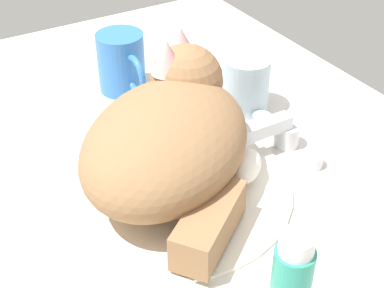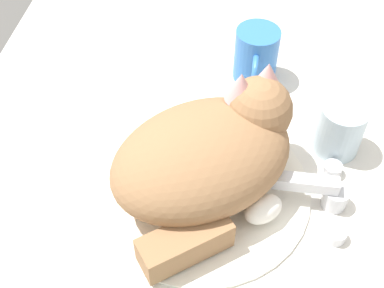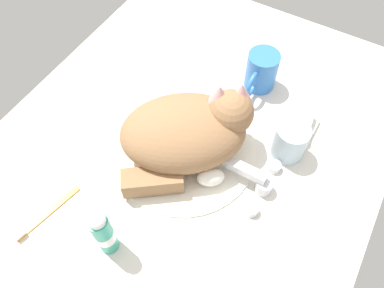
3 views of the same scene
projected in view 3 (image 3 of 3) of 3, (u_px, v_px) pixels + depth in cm
name	position (u px, v px, depth cm)	size (l,w,h in cm)	color
ground_plane	(184.00, 154.00, 86.40)	(110.00, 82.50, 3.00)	silver
sink_basin	(184.00, 150.00, 84.73)	(31.78, 31.78, 0.99)	white
faucet	(257.00, 181.00, 78.44)	(14.17, 11.49, 5.24)	silver
cat	(190.00, 131.00, 78.87)	(31.81, 32.11, 15.73)	#936B47
coffee_mug	(261.00, 71.00, 91.67)	(11.93, 7.54, 9.61)	#3372C6
rinse_cup	(290.00, 141.00, 81.40)	(7.09, 7.09, 8.51)	silver
soap_dish	(300.00, 129.00, 87.68)	(9.00, 6.40, 1.20)	white
soap_bar	(302.00, 124.00, 86.18)	(7.50, 4.03, 2.39)	silver
toothpaste_bottle	(104.00, 233.00, 68.16)	(3.69, 3.69, 13.79)	teal
toothbrush	(44.00, 215.00, 76.28)	(15.16, 4.50, 1.60)	orange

